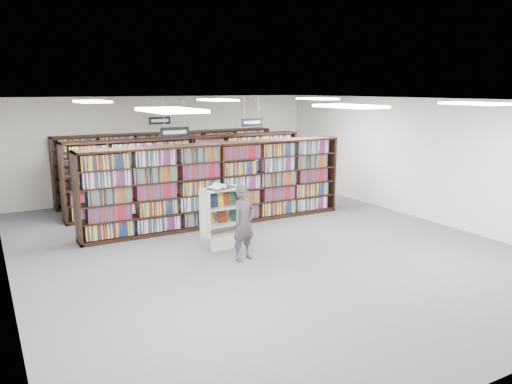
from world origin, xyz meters
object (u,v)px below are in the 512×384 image
bookshelf_row_near (219,184)px  endcap_display (223,226)px  shopper (244,223)px  open_book (220,187)px

bookshelf_row_near → endcap_display: 1.90m
endcap_display → shopper: bearing=-93.4°
endcap_display → shopper: size_ratio=0.85×
bookshelf_row_near → shopper: bearing=-104.8°
bookshelf_row_near → endcap_display: size_ratio=5.31×
endcap_display → open_book: size_ratio=1.84×
endcap_display → bookshelf_row_near: bearing=64.7°
bookshelf_row_near → shopper: bookshelf_row_near is taller
open_book → shopper: size_ratio=0.46×
bookshelf_row_near → open_book: 1.88m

